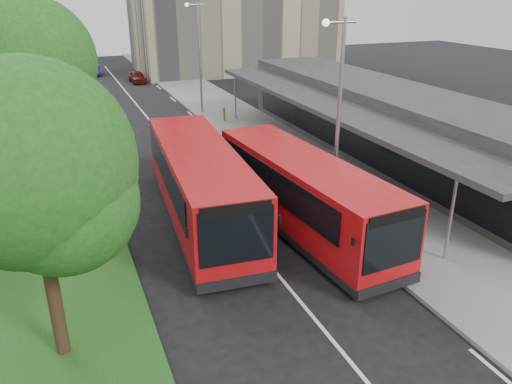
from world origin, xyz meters
The scene contains 17 objects.
ground centered at (0.00, 0.00, 0.00)m, with size 120.00×120.00×0.00m, color black.
pavement centered at (6.00, 20.00, 0.07)m, with size 5.00×80.00×0.15m, color slate.
grass_verge centered at (-7.00, 20.00, 0.05)m, with size 5.00×80.00×0.10m, color #1D4F19.
lane_centre_line centered at (0.00, 15.00, 0.01)m, with size 0.12×70.00×0.01m, color silver.
kerb_dashes centered at (3.30, 19.00, 0.01)m, with size 0.12×56.00×0.01m.
station_building centered at (10.86, 8.00, 2.04)m, with size 7.70×26.00×4.00m.
tree_near centered at (-7.01, -2.95, 5.10)m, with size 4.91×4.91×7.90m.
tree_mid centered at (-7.01, 9.05, 5.80)m, with size 5.59×5.59×8.98m.
tree_far centered at (-7.01, 21.05, 5.60)m, with size 5.39×5.39×8.67m.
lamp_post_near centered at (4.12, 2.00, 4.72)m, with size 1.44×0.28×8.00m.
lamp_post_far centered at (4.12, 22.00, 4.72)m, with size 1.44×0.28×8.00m.
bus_main centered at (2.34, 1.23, 1.55)m, with size 3.48×10.84×3.02m.
bus_second centered at (-1.24, 3.49, 1.64)m, with size 3.73×11.47×3.20m.
litter_bin centered at (4.96, 8.63, 0.65)m, with size 0.56×0.56×1.01m, color #382117.
bollard centered at (4.92, 18.75, 0.62)m, with size 0.15×0.15×0.94m, color yellow.
car_near centered at (1.87, 37.39, 0.59)m, with size 1.38×3.44×1.17m, color #52100B.
car_far centered at (-1.73, 43.79, 0.52)m, with size 1.11×3.19×1.05m, color navy.
Camera 1 is at (-6.24, -14.95, 9.21)m, focal length 35.00 mm.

